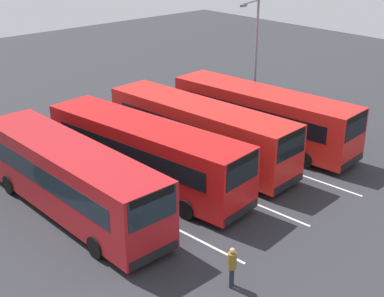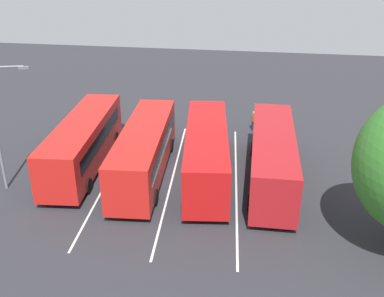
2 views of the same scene
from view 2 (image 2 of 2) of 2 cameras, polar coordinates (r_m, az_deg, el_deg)
name	(u,v)px [view 2 (image 2 of 2)]	position (r m, az deg, el deg)	size (l,w,h in m)	color
ground_plane	(173,177)	(28.09, -2.53, -3.76)	(77.40, 77.40, 0.00)	#2B2B30
bus_far_left	(273,156)	(27.34, 10.38, -0.92)	(11.41, 2.83, 3.16)	#AD191E
bus_center_left	(206,151)	(27.54, 1.89, -0.32)	(11.58, 3.96, 3.16)	red
bus_center_right	(144,149)	(27.91, -6.17, -0.11)	(11.53, 3.46, 3.16)	red
bus_far_right	(84,141)	(29.81, -13.84, 0.94)	(11.55, 3.63, 3.16)	red
pedestrian	(254,119)	(35.33, 7.97, 3.77)	(0.43, 0.43, 1.59)	#232833
lane_stripe_outer_left	(236,182)	(27.61, 5.73, -4.39)	(16.69, 0.12, 0.01)	silver
lane_stripe_inner_left	(173,177)	(28.09, -2.53, -3.75)	(16.69, 0.12, 0.01)	silver
lane_stripe_inner_right	(112,173)	(29.12, -10.34, -3.08)	(16.69, 0.12, 0.01)	silver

